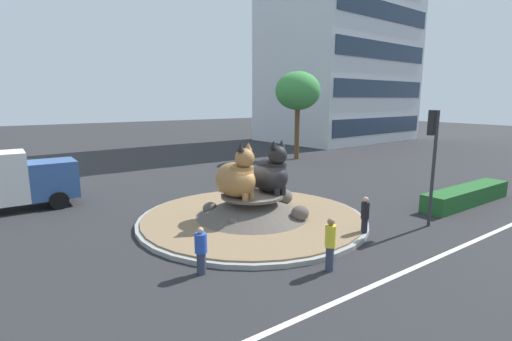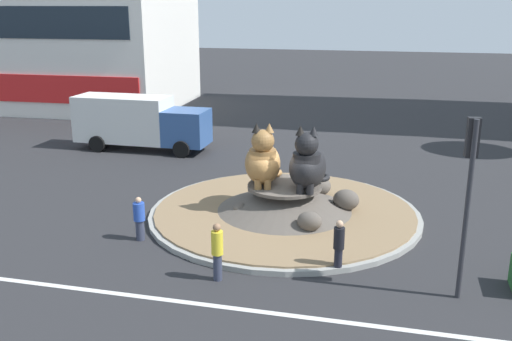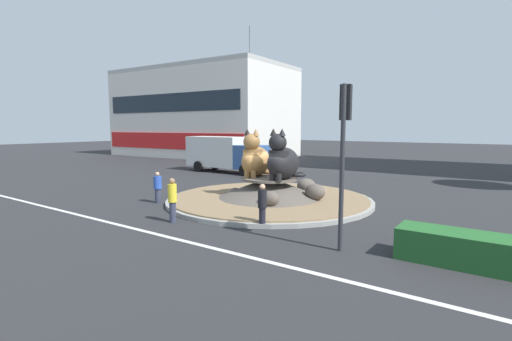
# 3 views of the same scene
# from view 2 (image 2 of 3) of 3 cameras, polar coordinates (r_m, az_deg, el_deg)

# --- Properties ---
(ground_plane) EXTENTS (160.00, 160.00, 0.00)m
(ground_plane) POSITION_cam_2_polar(r_m,az_deg,el_deg) (21.96, 2.83, -4.51)
(ground_plane) COLOR #28282B
(lane_centreline) EXTENTS (112.00, 0.20, 0.01)m
(lane_centreline) POSITION_cam_2_polar(r_m,az_deg,el_deg) (15.68, -2.27, -13.56)
(lane_centreline) COLOR silver
(lane_centreline) RESTS_ON ground
(roundabout_island) EXTENTS (10.28, 10.28, 1.24)m
(roundabout_island) POSITION_cam_2_polar(r_m,az_deg,el_deg) (21.82, 2.97, -3.38)
(roundabout_island) COLOR gray
(roundabout_island) RESTS_ON ground
(cat_statue_tabby) EXTENTS (1.79, 2.63, 2.43)m
(cat_statue_tabby) POSITION_cam_2_polar(r_m,az_deg,el_deg) (21.41, 0.69, 0.94)
(cat_statue_tabby) COLOR #9E703D
(cat_statue_tabby) RESTS_ON roundabout_island
(cat_statue_black) EXTENTS (1.55, 2.50, 2.46)m
(cat_statue_black) POSITION_cam_2_polar(r_m,az_deg,el_deg) (20.95, 5.17, 0.55)
(cat_statue_black) COLOR black
(cat_statue_black) RESTS_ON roundabout_island
(traffic_light_mast) EXTENTS (0.35, 0.46, 5.01)m
(traffic_light_mast) POSITION_cam_2_polar(r_m,az_deg,el_deg) (15.94, 20.53, -0.45)
(traffic_light_mast) COLOR #2D2D33
(traffic_light_mast) RESTS_ON ground
(shophouse_block) EXTENTS (22.75, 12.81, 15.78)m
(shophouse_block) POSITION_cam_2_polar(r_m,az_deg,el_deg) (49.21, -20.80, 12.69)
(shophouse_block) COLOR silver
(shophouse_block) RESTS_ON ground
(pedestrian_blue_shirt) EXTENTS (0.39, 0.39, 1.55)m
(pedestrian_blue_shirt) POSITION_cam_2_polar(r_m,az_deg,el_deg) (19.88, -11.55, -4.65)
(pedestrian_blue_shirt) COLOR #33384C
(pedestrian_blue_shirt) RESTS_ON ground
(pedestrian_black_shirt) EXTENTS (0.33, 0.33, 1.67)m
(pedestrian_black_shirt) POSITION_cam_2_polar(r_m,az_deg,el_deg) (17.36, 8.26, -7.36)
(pedestrian_black_shirt) COLOR black
(pedestrian_black_shirt) RESTS_ON ground
(pedestrian_yellow_shirt) EXTENTS (0.35, 0.35, 1.77)m
(pedestrian_yellow_shirt) POSITION_cam_2_polar(r_m,az_deg,el_deg) (16.74, -3.88, -7.94)
(pedestrian_yellow_shirt) COLOR #33384C
(pedestrian_yellow_shirt) RESTS_ON ground
(delivery_box_truck) EXTENTS (7.42, 2.45, 2.94)m
(delivery_box_truck) POSITION_cam_2_polar(r_m,az_deg,el_deg) (32.04, -11.61, 4.83)
(delivery_box_truck) COLOR #335693
(delivery_box_truck) RESTS_ON ground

